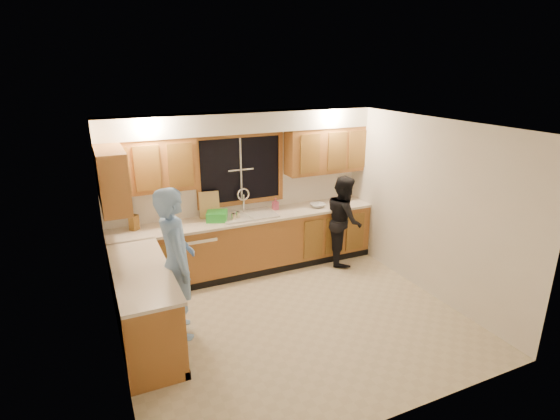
# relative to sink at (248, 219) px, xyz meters

# --- Properties ---
(floor) EXTENTS (4.20, 4.20, 0.00)m
(floor) POSITION_rel_sink_xyz_m (0.00, -1.60, -0.86)
(floor) COLOR beige
(floor) RESTS_ON ground
(ceiling) EXTENTS (4.20, 4.20, 0.00)m
(ceiling) POSITION_rel_sink_xyz_m (0.00, -1.60, 1.64)
(ceiling) COLOR white
(wall_back) EXTENTS (4.20, 0.00, 4.20)m
(wall_back) POSITION_rel_sink_xyz_m (0.00, 0.30, 0.39)
(wall_back) COLOR white
(wall_back) RESTS_ON ground
(wall_left) EXTENTS (0.00, 3.80, 3.80)m
(wall_left) POSITION_rel_sink_xyz_m (-2.10, -1.60, 0.39)
(wall_left) COLOR white
(wall_left) RESTS_ON ground
(wall_right) EXTENTS (0.00, 3.80, 3.80)m
(wall_right) POSITION_rel_sink_xyz_m (2.10, -1.60, 0.39)
(wall_right) COLOR white
(wall_right) RESTS_ON ground
(base_cabinets_back) EXTENTS (4.20, 0.60, 0.88)m
(base_cabinets_back) POSITION_rel_sink_xyz_m (0.00, -0.00, -0.42)
(base_cabinets_back) COLOR #AC6C32
(base_cabinets_back) RESTS_ON ground
(base_cabinets_left) EXTENTS (0.60, 1.90, 0.88)m
(base_cabinets_left) POSITION_rel_sink_xyz_m (-1.80, -1.25, -0.42)
(base_cabinets_left) COLOR #AC6C32
(base_cabinets_left) RESTS_ON ground
(countertop_back) EXTENTS (4.20, 0.63, 0.04)m
(countertop_back) POSITION_rel_sink_xyz_m (0.00, -0.02, 0.04)
(countertop_back) COLOR #F4E4CD
(countertop_back) RESTS_ON base_cabinets_back
(countertop_left) EXTENTS (0.63, 1.90, 0.04)m
(countertop_left) POSITION_rel_sink_xyz_m (-1.79, -1.25, 0.04)
(countertop_left) COLOR #F4E4CD
(countertop_left) RESTS_ON base_cabinets_left
(upper_cabinets_left) EXTENTS (1.35, 0.33, 0.75)m
(upper_cabinets_left) POSITION_rel_sink_xyz_m (-1.43, 0.13, 0.96)
(upper_cabinets_left) COLOR #AC6C32
(upper_cabinets_left) RESTS_ON wall_back
(upper_cabinets_right) EXTENTS (1.35, 0.33, 0.75)m
(upper_cabinets_right) POSITION_rel_sink_xyz_m (1.43, 0.13, 0.96)
(upper_cabinets_right) COLOR #AC6C32
(upper_cabinets_right) RESTS_ON wall_back
(upper_cabinets_return) EXTENTS (0.33, 0.90, 0.75)m
(upper_cabinets_return) POSITION_rel_sink_xyz_m (-1.94, -0.48, 0.96)
(upper_cabinets_return) COLOR #AC6C32
(upper_cabinets_return) RESTS_ON wall_left
(soffit) EXTENTS (4.20, 0.35, 0.30)m
(soffit) POSITION_rel_sink_xyz_m (0.00, 0.12, 1.49)
(soffit) COLOR white
(soffit) RESTS_ON wall_back
(window_frame) EXTENTS (1.44, 0.03, 1.14)m
(window_frame) POSITION_rel_sink_xyz_m (0.00, 0.29, 0.74)
(window_frame) COLOR black
(window_frame) RESTS_ON wall_back
(sink) EXTENTS (0.86, 0.52, 0.57)m
(sink) POSITION_rel_sink_xyz_m (0.00, 0.00, 0.00)
(sink) COLOR silver
(sink) RESTS_ON countertop_back
(dishwasher) EXTENTS (0.60, 0.56, 0.82)m
(dishwasher) POSITION_rel_sink_xyz_m (-0.85, -0.01, -0.45)
(dishwasher) COLOR white
(dishwasher) RESTS_ON floor
(stove) EXTENTS (0.58, 0.75, 0.90)m
(stove) POSITION_rel_sink_xyz_m (-1.80, -1.82, -0.41)
(stove) COLOR white
(stove) RESTS_ON floor
(man) EXTENTS (0.47, 0.69, 1.86)m
(man) POSITION_rel_sink_xyz_m (-1.38, -1.28, 0.07)
(man) COLOR #77A4E1
(man) RESTS_ON floor
(woman) EXTENTS (0.79, 0.88, 1.48)m
(woman) POSITION_rel_sink_xyz_m (1.54, -0.35, -0.13)
(woman) COLOR black
(woman) RESTS_ON floor
(knife_block) EXTENTS (0.15, 0.15, 0.22)m
(knife_block) POSITION_rel_sink_xyz_m (-1.69, 0.11, 0.16)
(knife_block) COLOR olive
(knife_block) RESTS_ON countertop_back
(cutting_board) EXTENTS (0.32, 0.14, 0.40)m
(cutting_board) POSITION_rel_sink_xyz_m (-0.56, 0.18, 0.26)
(cutting_board) COLOR #DAB570
(cutting_board) RESTS_ON countertop_back
(dish_crate) EXTENTS (0.38, 0.37, 0.14)m
(dish_crate) POSITION_rel_sink_xyz_m (-0.50, 0.00, 0.13)
(dish_crate) COLOR green
(dish_crate) RESTS_ON countertop_back
(soap_bottle) EXTENTS (0.09, 0.09, 0.19)m
(soap_bottle) POSITION_rel_sink_xyz_m (0.52, 0.12, 0.15)
(soap_bottle) COLOR #D35070
(soap_bottle) RESTS_ON countertop_back
(bowl) EXTENTS (0.26, 0.26, 0.06)m
(bowl) POSITION_rel_sink_xyz_m (1.21, -0.05, 0.08)
(bowl) COLOR silver
(bowl) RESTS_ON countertop_back
(can_left) EXTENTS (0.08, 0.08, 0.12)m
(can_left) POSITION_rel_sink_xyz_m (-0.19, -0.07, 0.11)
(can_left) COLOR beige
(can_left) RESTS_ON countertop_back
(can_right) EXTENTS (0.08, 0.08, 0.12)m
(can_right) POSITION_rel_sink_xyz_m (-0.28, -0.13, 0.12)
(can_right) COLOR beige
(can_right) RESTS_ON countertop_back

